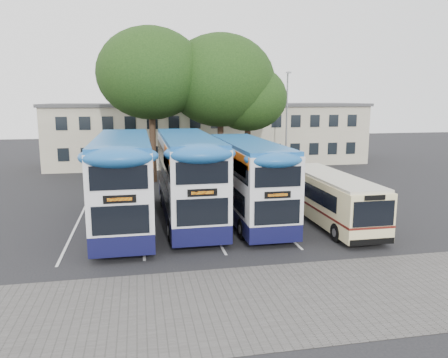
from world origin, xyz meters
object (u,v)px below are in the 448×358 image
bus_dd_right (248,177)px  lamp_post (287,117)px  tree_left (151,74)px  bus_dd_mid (187,174)px  bus_single (330,196)px  tree_mid (220,81)px  bus_dd_left (124,177)px  tree_right (248,98)px

bus_dd_right → lamp_post: bearing=63.6°
tree_left → bus_dd_mid: (1.47, -11.72, -6.01)m
lamp_post → bus_single: (-3.24, -16.57, -3.57)m
tree_left → lamp_post: bearing=12.2°
tree_mid → bus_dd_right: size_ratio=1.13×
lamp_post → bus_dd_mid: size_ratio=0.80×
lamp_post → tree_mid: 7.60m
bus_dd_left → bus_dd_mid: size_ratio=1.01×
tree_mid → bus_single: size_ratio=1.33×
bus_single → bus_dd_left: bearing=171.7°
bus_dd_right → bus_dd_mid: bearing=169.6°
bus_dd_left → bus_dd_mid: bus_dd_left is taller
bus_dd_left → bus_single: (10.90, -1.60, -1.11)m
tree_mid → bus_dd_mid: bearing=-109.0°
bus_dd_right → bus_single: bearing=-21.2°
tree_right → lamp_post: bearing=30.5°
lamp_post → bus_dd_mid: bearing=-126.7°
lamp_post → tree_left: 12.95m
bus_dd_left → bus_single: bearing=-8.3°
tree_mid → bus_dd_mid: 13.89m
bus_dd_mid → tree_right: bearing=61.5°
tree_mid → tree_right: 2.68m
tree_mid → bus_dd_left: bearing=-120.8°
bus_dd_mid → lamp_post: bearing=53.3°
bus_dd_left → bus_single: 11.07m
bus_single → bus_dd_mid: bearing=163.4°
tree_left → tree_mid: 5.64m
tree_left → bus_dd_left: bearing=-99.0°
lamp_post → bus_dd_mid: lamp_post is taller
lamp_post → tree_right: (-4.29, -2.53, 1.64)m
tree_left → bus_dd_right: tree_left is taller
tree_mid → bus_single: 16.08m
tree_mid → tree_left: bearing=-176.6°
lamp_post → bus_dd_mid: 18.07m
tree_left → tree_right: size_ratio=1.29×
bus_dd_mid → bus_dd_right: bus_dd_mid is taller
bus_dd_left → bus_dd_right: 6.73m
bus_dd_mid → bus_dd_right: bearing=-10.4°
lamp_post → tree_mid: tree_mid is taller
lamp_post → bus_single: size_ratio=1.01×
bus_dd_right → tree_mid: bearing=86.2°
tree_left → tree_right: tree_left is taller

